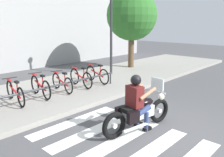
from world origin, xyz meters
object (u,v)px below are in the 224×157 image
object	(u,v)px
motorcycle	(139,112)
bicycle_1	(15,92)
bicycle_2	(40,86)
street_lamp	(111,22)
bike_rack	(61,85)
bicycle_5	(97,74)
tree_near_rack	(132,16)
bicycle_4	(81,78)
bicycle_3	(62,82)
rider	(137,99)

from	to	relation	value
motorcycle	bicycle_1	world-z (taller)	motorcycle
bicycle_2	street_lamp	xyz separation A→B (m)	(4.41, 0.78, 2.16)
bicycle_1	bike_rack	distance (m)	1.46
bicycle_2	bicycle_1	bearing A→B (deg)	179.93
bicycle_5	tree_near_rack	distance (m)	4.71
bicycle_2	bike_rack	bearing A→B (deg)	-51.03
bicycle_4	bicycle_5	bearing A→B (deg)	0.01
street_lamp	motorcycle	bearing A→B (deg)	-130.29
bicycle_3	bicycle_4	size ratio (longest dim) A/B	0.97
bicycle_4	tree_near_rack	distance (m)	5.45
rider	bicycle_3	world-z (taller)	rider
bicycle_5	bike_rack	bearing A→B (deg)	-166.12
bicycle_3	bike_rack	xyz separation A→B (m)	(-0.45, -0.55, 0.08)
bicycle_3	bicycle_5	xyz separation A→B (m)	(1.79, -0.00, 0.02)
bicycle_5	bike_rack	world-z (taller)	bicycle_5
rider	bicycle_5	size ratio (longest dim) A/B	0.90
street_lamp	tree_near_rack	world-z (taller)	tree_near_rack
bicycle_1	bicycle_5	xyz separation A→B (m)	(3.58, -0.00, 0.01)
rider	street_lamp	distance (m)	6.38
bicycle_5	street_lamp	xyz separation A→B (m)	(1.72, 0.78, 2.16)
bike_rack	bicycle_2	bearing A→B (deg)	128.97
street_lamp	rider	bearing A→B (deg)	-130.92
bicycle_1	bicycle_3	world-z (taller)	bicycle_1
motorcycle	street_lamp	world-z (taller)	street_lamp
bike_rack	bicycle_3	bearing A→B (deg)	51.02
bicycle_5	street_lamp	size ratio (longest dim) A/B	0.36
bicycle_1	rider	bearing A→B (deg)	-71.36
motorcycle	bicycle_4	bearing A→B (deg)	71.13
street_lamp	tree_near_rack	distance (m)	2.15
bicycle_4	bike_rack	world-z (taller)	bicycle_4
rider	bicycle_5	distance (m)	4.48
bicycle_1	bicycle_3	bearing A→B (deg)	-0.00
bicycle_5	bicycle_1	bearing A→B (deg)	179.99
bicycle_1	bicycle_5	bearing A→B (deg)	-0.01
bicycle_3	tree_near_rack	world-z (taller)	tree_near_rack
bicycle_1	bicycle_4	world-z (taller)	bicycle_4
bicycle_5	tree_near_rack	world-z (taller)	tree_near_rack
bicycle_3	bicycle_5	bearing A→B (deg)	-0.03
bicycle_1	bicycle_5	distance (m)	3.58
tree_near_rack	bicycle_2	bearing A→B (deg)	-169.69
bicycle_3	bicycle_4	world-z (taller)	bicycle_4
motorcycle	rider	bearing A→B (deg)	168.15
bicycle_2	bicycle_5	world-z (taller)	bicycle_2
rider	bike_rack	size ratio (longest dim) A/B	0.29
bicycle_1	street_lamp	distance (m)	5.78
bicycle_1	tree_near_rack	size ratio (longest dim) A/B	0.38
bicycle_2	bicycle_4	xyz separation A→B (m)	(1.79, 0.00, -0.00)
bicycle_5	bike_rack	xyz separation A→B (m)	(-2.24, -0.55, 0.06)
rider	bicycle_3	xyz separation A→B (m)	(0.50, 3.84, -0.35)
bicycle_1	street_lamp	bearing A→B (deg)	8.37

